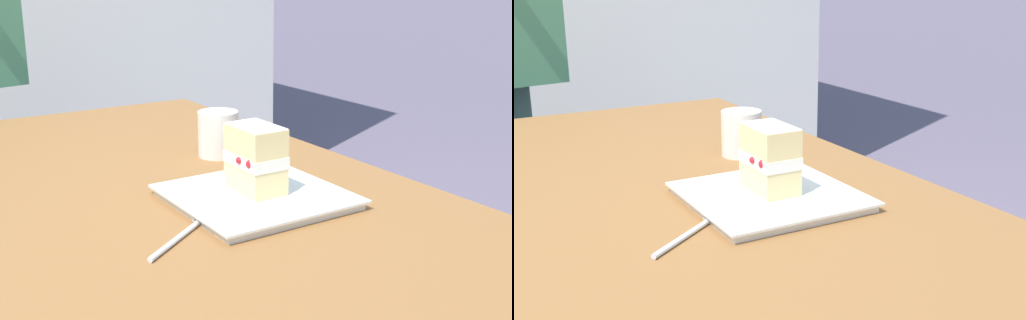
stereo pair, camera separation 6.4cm
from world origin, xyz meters
The scene contains 5 objects.
patio_table centered at (0.00, 0.00, 0.68)m, with size 1.62×1.00×0.77m.
dessert_plate centered at (0.02, 0.21, 0.77)m, with size 0.26×0.26×0.02m.
cake_slice centered at (0.01, 0.21, 0.84)m, with size 0.09×0.07×0.11m.
dessert_fork centered at (0.07, 0.06, 0.77)m, with size 0.11×0.15×0.01m.
coffee_cup centered at (-0.25, 0.29, 0.81)m, with size 0.08×0.08×0.09m.
Camera 1 is at (0.82, -0.31, 1.12)m, focal length 45.10 mm.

